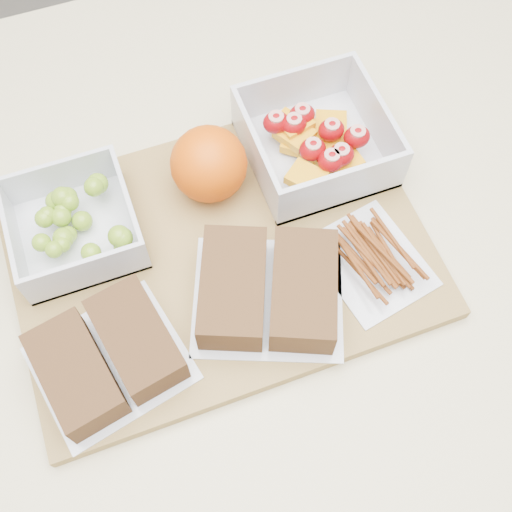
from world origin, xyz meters
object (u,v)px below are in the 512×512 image
object	(u,v)px
cutting_board	(221,254)
orange	(209,164)
fruit_container	(316,141)
sandwich_bag_left	(107,357)
grape_container	(76,223)
pretzel_bag	(373,257)
sandwich_bag_center	(268,289)

from	to	relation	value
cutting_board	orange	bearing A→B (deg)	78.22
fruit_container	sandwich_bag_left	bearing A→B (deg)	-150.03
grape_container	fruit_container	size ratio (longest dim) A/B	0.85
cutting_board	fruit_container	bearing A→B (deg)	29.59
grape_container	orange	xyz separation A→B (m)	(0.15, 0.01, 0.02)
pretzel_bag	sandwich_bag_center	bearing A→B (deg)	-179.52
orange	fruit_container	bearing A→B (deg)	-0.02
grape_container	sandwich_bag_left	xyz separation A→B (m)	(-0.01, -0.15, -0.00)
fruit_container	orange	world-z (taller)	orange
cutting_board	grape_container	world-z (taller)	grape_container
sandwich_bag_left	pretzel_bag	world-z (taller)	sandwich_bag_left
cutting_board	pretzel_bag	size ratio (longest dim) A/B	3.19
cutting_board	orange	distance (m)	0.09
cutting_board	fruit_container	xyz separation A→B (m)	(0.14, 0.08, 0.03)
sandwich_bag_left	fruit_container	bearing A→B (deg)	29.97
grape_container	sandwich_bag_center	world-z (taller)	grape_container
cutting_board	sandwich_bag_center	size ratio (longest dim) A/B	2.27
fruit_container	pretzel_bag	size ratio (longest dim) A/B	1.10
fruit_container	pretzel_bag	world-z (taller)	fruit_container
sandwich_bag_center	pretzel_bag	xyz separation A→B (m)	(0.11, 0.00, -0.01)
grape_container	cutting_board	bearing A→B (deg)	-27.47
sandwich_bag_left	pretzel_bag	distance (m)	0.28
pretzel_bag	fruit_container	bearing A→B (deg)	91.12
sandwich_bag_left	pretzel_bag	xyz separation A→B (m)	(0.28, 0.01, -0.01)
sandwich_bag_center	cutting_board	bearing A→B (deg)	112.02
fruit_container	sandwich_bag_left	xyz separation A→B (m)	(-0.27, -0.16, -0.00)
cutting_board	pretzel_bag	distance (m)	0.16
sandwich_bag_left	sandwich_bag_center	bearing A→B (deg)	4.08
orange	sandwich_bag_center	distance (m)	0.15
cutting_board	grape_container	size ratio (longest dim) A/B	3.41
orange	pretzel_bag	bearing A→B (deg)	-49.47
fruit_container	orange	distance (m)	0.12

